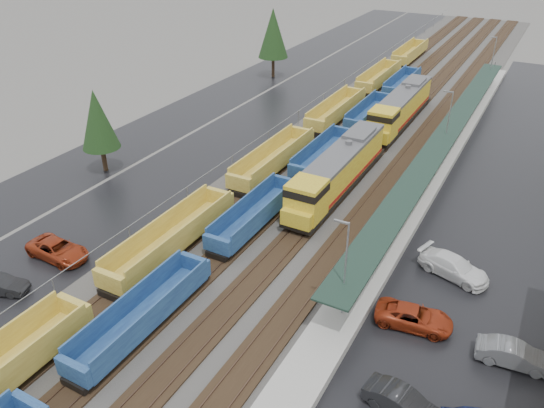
{
  "coord_description": "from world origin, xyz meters",
  "views": [
    {
      "loc": [
        18.7,
        -6.93,
        25.27
      ],
      "look_at": [
        -0.88,
        29.02,
        2.0
      ],
      "focal_mm": 35.0,
      "sensor_mm": 36.0,
      "label": 1
    }
  ],
  "objects_px": {
    "parked_car_east_e": "(514,355)",
    "well_string_yellow": "(274,160)",
    "parked_car_east_b": "(414,317)",
    "well_string_blue": "(255,215)",
    "locomotive_lead": "(337,172)",
    "parked_car_east_a": "(403,404)",
    "parked_car_west_c": "(58,250)",
    "locomotive_trail": "(400,108)",
    "parked_car_east_c": "(454,267)"
  },
  "relations": [
    {
      "from": "parked_car_east_e",
      "to": "well_string_yellow",
      "type": "bearing_deg",
      "value": 50.73
    },
    {
      "from": "parked_car_east_b",
      "to": "well_string_blue",
      "type": "bearing_deg",
      "value": 62.26
    },
    {
      "from": "locomotive_lead",
      "to": "parked_car_east_e",
      "type": "distance_m",
      "value": 24.27
    },
    {
      "from": "parked_car_east_a",
      "to": "parked_car_east_e",
      "type": "xyz_separation_m",
      "value": [
        5.01,
        6.97,
        -0.01
      ]
    },
    {
      "from": "parked_car_west_c",
      "to": "parked_car_east_a",
      "type": "bearing_deg",
      "value": -91.71
    },
    {
      "from": "locomotive_trail",
      "to": "well_string_yellow",
      "type": "bearing_deg",
      "value": -112.52
    },
    {
      "from": "well_string_blue",
      "to": "parked_car_east_c",
      "type": "height_order",
      "value": "well_string_blue"
    },
    {
      "from": "well_string_yellow",
      "to": "well_string_blue",
      "type": "relative_size",
      "value": 1.17
    },
    {
      "from": "locomotive_lead",
      "to": "parked_car_east_c",
      "type": "xyz_separation_m",
      "value": [
        13.18,
        -8.14,
        -1.61
      ]
    },
    {
      "from": "well_string_blue",
      "to": "parked_car_west_c",
      "type": "xyz_separation_m",
      "value": [
        -11.63,
        -11.93,
        -0.37
      ]
    },
    {
      "from": "locomotive_lead",
      "to": "well_string_yellow",
      "type": "distance_m",
      "value": 8.26
    },
    {
      "from": "well_string_yellow",
      "to": "parked_car_east_b",
      "type": "xyz_separation_m",
      "value": [
        20.02,
        -16.87,
        -0.5
      ]
    },
    {
      "from": "locomotive_lead",
      "to": "parked_car_east_e",
      "type": "height_order",
      "value": "locomotive_lead"
    },
    {
      "from": "parked_car_east_c",
      "to": "parked_car_east_e",
      "type": "distance_m",
      "value": 9.19
    },
    {
      "from": "parked_car_west_c",
      "to": "parked_car_east_b",
      "type": "height_order",
      "value": "parked_car_west_c"
    },
    {
      "from": "locomotive_lead",
      "to": "parked_car_west_c",
      "type": "xyz_separation_m",
      "value": [
        -15.63,
        -21.1,
        -1.65
      ]
    },
    {
      "from": "parked_car_east_a",
      "to": "parked_car_east_e",
      "type": "relative_size",
      "value": 1.02
    },
    {
      "from": "parked_car_east_b",
      "to": "parked_car_east_e",
      "type": "xyz_separation_m",
      "value": [
        6.46,
        -0.48,
        0.03
      ]
    },
    {
      "from": "locomotive_trail",
      "to": "parked_car_east_b",
      "type": "distance_m",
      "value": 38.15
    },
    {
      "from": "parked_car_east_e",
      "to": "parked_car_east_b",
      "type": "bearing_deg",
      "value": 79.69
    },
    {
      "from": "locomotive_trail",
      "to": "parked_car_east_e",
      "type": "xyz_separation_m",
      "value": [
        18.48,
        -36.65,
        -1.66
      ]
    },
    {
      "from": "well_string_yellow",
      "to": "parked_car_east_b",
      "type": "bearing_deg",
      "value": -40.11
    },
    {
      "from": "well_string_blue",
      "to": "parked_car_east_c",
      "type": "bearing_deg",
      "value": 3.43
    },
    {
      "from": "well_string_yellow",
      "to": "parked_car_east_a",
      "type": "bearing_deg",
      "value": -48.55
    },
    {
      "from": "locomotive_lead",
      "to": "well_string_blue",
      "type": "relative_size",
      "value": 0.19
    },
    {
      "from": "locomotive_lead",
      "to": "parked_car_east_c",
      "type": "relative_size",
      "value": 3.6
    },
    {
      "from": "well_string_yellow",
      "to": "well_string_blue",
      "type": "distance_m",
      "value": 11.59
    },
    {
      "from": "parked_car_east_c",
      "to": "parked_car_east_e",
      "type": "height_order",
      "value": "parked_car_east_c"
    },
    {
      "from": "locomotive_trail",
      "to": "parked_car_east_e",
      "type": "bearing_deg",
      "value": -63.23
    },
    {
      "from": "locomotive_lead",
      "to": "parked_car_east_e",
      "type": "xyz_separation_m",
      "value": [
        18.48,
        -15.65,
        -1.66
      ]
    },
    {
      "from": "parked_car_east_b",
      "to": "parked_car_east_e",
      "type": "distance_m",
      "value": 6.48
    },
    {
      "from": "locomotive_trail",
      "to": "parked_car_east_b",
      "type": "xyz_separation_m",
      "value": [
        12.02,
        -36.16,
        -1.69
      ]
    },
    {
      "from": "parked_car_west_c",
      "to": "parked_car_east_b",
      "type": "xyz_separation_m",
      "value": [
        27.65,
        5.93,
        -0.03
      ]
    },
    {
      "from": "parked_car_east_b",
      "to": "parked_car_east_c",
      "type": "xyz_separation_m",
      "value": [
        1.16,
        7.02,
        0.08
      ]
    },
    {
      "from": "parked_car_west_c",
      "to": "parked_car_east_e",
      "type": "xyz_separation_m",
      "value": [
        34.11,
        5.45,
        -0.0
      ]
    },
    {
      "from": "well_string_yellow",
      "to": "well_string_blue",
      "type": "height_order",
      "value": "well_string_yellow"
    },
    {
      "from": "locomotive_trail",
      "to": "parked_car_east_c",
      "type": "xyz_separation_m",
      "value": [
        13.18,
        -29.14,
        -1.61
      ]
    },
    {
      "from": "locomotive_lead",
      "to": "well_string_yellow",
      "type": "relative_size",
      "value": 0.17
    },
    {
      "from": "well_string_yellow",
      "to": "locomotive_trail",
      "type": "bearing_deg",
      "value": 67.48
    },
    {
      "from": "locomotive_lead",
      "to": "parked_car_east_a",
      "type": "relative_size",
      "value": 4.28
    },
    {
      "from": "locomotive_lead",
      "to": "well_string_blue",
      "type": "xyz_separation_m",
      "value": [
        -4.0,
        -9.17,
        -1.28
      ]
    },
    {
      "from": "parked_car_east_c",
      "to": "locomotive_lead",
      "type": "bearing_deg",
      "value": 75.84
    },
    {
      "from": "well_string_blue",
      "to": "locomotive_trail",
      "type": "bearing_deg",
      "value": 82.45
    },
    {
      "from": "parked_car_east_b",
      "to": "parked_car_east_a",
      "type": "bearing_deg",
      "value": -176.21
    },
    {
      "from": "locomotive_lead",
      "to": "parked_car_east_e",
      "type": "bearing_deg",
      "value": -40.25
    },
    {
      "from": "parked_car_west_c",
      "to": "parked_car_east_a",
      "type": "xyz_separation_m",
      "value": [
        29.1,
        -1.52,
        0.01
      ]
    },
    {
      "from": "well_string_yellow",
      "to": "parked_car_east_c",
      "type": "distance_m",
      "value": 23.36
    },
    {
      "from": "well_string_yellow",
      "to": "parked_car_east_e",
      "type": "distance_m",
      "value": 31.66
    },
    {
      "from": "well_string_blue",
      "to": "parked_car_east_a",
      "type": "height_order",
      "value": "well_string_blue"
    },
    {
      "from": "parked_car_east_b",
      "to": "parked_car_east_e",
      "type": "bearing_deg",
      "value": -101.5
    }
  ]
}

